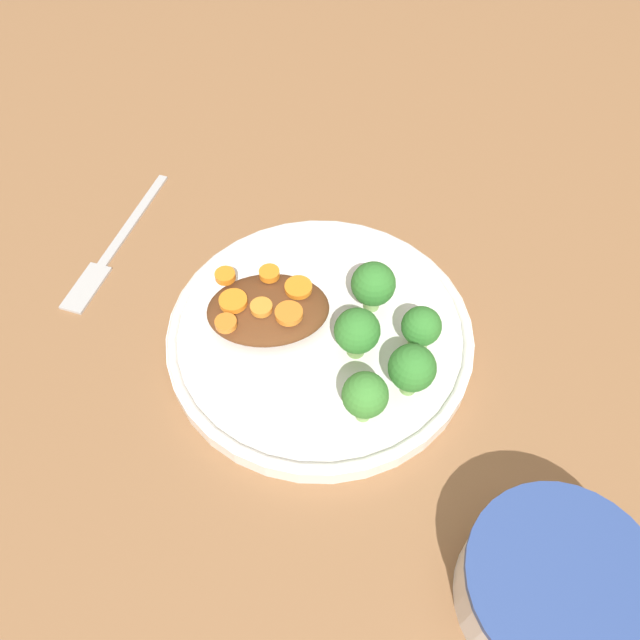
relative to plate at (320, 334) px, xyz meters
name	(u,v)px	position (x,y,z in m)	size (l,w,h in m)	color
ground_plane	(320,341)	(0.00, 0.00, -0.01)	(4.00, 4.00, 0.00)	#8C603D
plate	(320,334)	(0.00, 0.00, 0.00)	(0.28, 0.28, 0.02)	white
dip_bowl	(556,589)	(-0.14, 0.24, 0.02)	(0.13, 0.13, 0.06)	silver
stew_mound	(268,309)	(0.05, -0.02, 0.02)	(0.11, 0.08, 0.02)	#5B3319
broccoli_floret_0	(412,369)	(-0.07, 0.07, 0.04)	(0.04, 0.04, 0.05)	#759E51
broccoli_floret_1	(357,332)	(-0.03, 0.03, 0.04)	(0.04, 0.04, 0.05)	#759E51
broccoli_floret_2	(365,396)	(-0.03, 0.09, 0.04)	(0.04, 0.04, 0.05)	#7FA85B
broccoli_floret_3	(421,328)	(-0.08, 0.02, 0.03)	(0.03, 0.03, 0.05)	#7FA85B
broccoli_floret_4	(373,285)	(-0.05, -0.02, 0.04)	(0.04, 0.04, 0.05)	#7FA85B
carrot_slice_0	(289,317)	(0.03, 0.00, 0.03)	(0.02, 0.02, 0.01)	orange
carrot_slice_1	(298,287)	(0.02, -0.03, 0.03)	(0.03, 0.03, 0.01)	orange
carrot_slice_2	(233,301)	(0.08, -0.02, 0.03)	(0.03, 0.03, 0.01)	orange
carrot_slice_3	(225,276)	(0.08, -0.05, 0.03)	(0.02, 0.02, 0.01)	orange
carrot_slice_4	(269,273)	(0.04, -0.05, 0.03)	(0.02, 0.02, 0.01)	orange
carrot_slice_5	(226,323)	(0.08, 0.01, 0.03)	(0.02, 0.02, 0.01)	orange
carrot_slice_6	(261,307)	(0.05, -0.01, 0.03)	(0.02, 0.02, 0.01)	orange
fork	(111,251)	(0.21, -0.13, -0.01)	(0.09, 0.19, 0.01)	#B3B3B3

